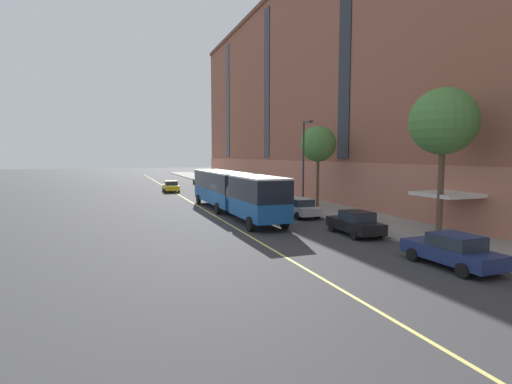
% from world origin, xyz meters
% --- Properties ---
extents(ground_plane, '(260.00, 260.00, 0.00)m').
position_xyz_m(ground_plane, '(0.00, 0.00, 0.00)').
color(ground_plane, '#38383A').
extents(sidewalk, '(6.00, 160.00, 0.15)m').
position_xyz_m(sidewalk, '(9.48, 3.00, 0.07)').
color(sidewalk, gray).
rests_on(sidewalk, ground).
extents(apartment_facade, '(15.20, 110.00, 27.98)m').
position_xyz_m(apartment_facade, '(18.46, -0.00, 13.97)').
color(apartment_facade, '#935642').
rests_on(apartment_facade, ground).
extents(city_bus, '(3.04, 19.12, 3.57)m').
position_xyz_m(city_bus, '(0.58, -1.33, 2.08)').
color(city_bus, '#19569E').
rests_on(city_bus, ground).
extents(parked_car_darkgray_0, '(2.04, 4.33, 1.56)m').
position_xyz_m(parked_car_darkgray_0, '(5.27, 1.84, 0.78)').
color(parked_car_darkgray_0, '#4C4C51').
rests_on(parked_car_darkgray_0, ground).
extents(parked_car_black_1, '(1.98, 4.77, 1.56)m').
position_xyz_m(parked_car_black_1, '(5.28, 26.93, 0.78)').
color(parked_car_black_1, black).
rests_on(parked_car_black_1, ground).
extents(parked_car_black_2, '(2.08, 4.41, 1.56)m').
position_xyz_m(parked_car_black_2, '(5.33, -12.90, 0.78)').
color(parked_car_black_2, black).
rests_on(parked_car_black_2, ground).
extents(parked_car_silver_3, '(2.06, 4.76, 1.56)m').
position_xyz_m(parked_car_silver_3, '(5.33, -4.83, 0.78)').
color(parked_car_silver_3, '#B7B7BC').
rests_on(parked_car_silver_3, ground).
extents(parked_car_navy_4, '(2.04, 4.67, 1.56)m').
position_xyz_m(parked_car_navy_4, '(5.24, -20.69, 0.78)').
color(parked_car_navy_4, navy).
rests_on(parked_car_navy_4, ground).
extents(parked_car_green_5, '(1.95, 4.26, 1.56)m').
position_xyz_m(parked_car_green_5, '(5.23, 33.70, 0.78)').
color(parked_car_green_5, '#23603D').
rests_on(parked_car_green_5, ground).
extents(taxi_cab, '(2.09, 4.76, 1.56)m').
position_xyz_m(taxi_cab, '(-1.48, 21.59, 0.78)').
color(taxi_cab, yellow).
rests_on(taxi_cab, ground).
extents(street_tree_near_corner, '(3.97, 3.97, 8.93)m').
position_xyz_m(street_tree_near_corner, '(9.42, -15.65, 7.05)').
color(street_tree_near_corner, brown).
rests_on(street_tree_near_corner, sidewalk).
extents(street_tree_mid_block, '(3.41, 3.41, 7.71)m').
position_xyz_m(street_tree_mid_block, '(9.42, -0.43, 6.13)').
color(street_tree_mid_block, brown).
rests_on(street_tree_mid_block, sidewalk).
extents(street_lamp, '(0.36, 1.48, 7.97)m').
position_xyz_m(street_lamp, '(7.08, -2.21, 4.94)').
color(street_lamp, '#2D2D30').
rests_on(street_lamp, sidewalk).
extents(fire_hydrant, '(0.42, 0.24, 0.72)m').
position_xyz_m(fire_hydrant, '(6.98, 16.88, 0.49)').
color(fire_hydrant, red).
rests_on(fire_hydrant, sidewalk).
extents(lane_centerline, '(0.16, 140.00, 0.01)m').
position_xyz_m(lane_centerline, '(-1.12, 3.00, 0.00)').
color(lane_centerline, '#E0D66B').
rests_on(lane_centerline, ground).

